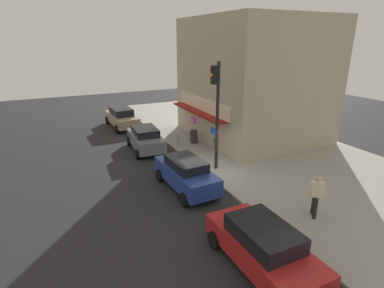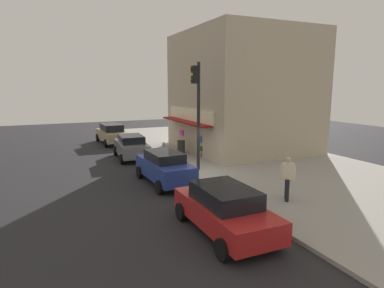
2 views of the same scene
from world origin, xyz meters
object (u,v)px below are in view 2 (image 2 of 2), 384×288
fire_hydrant (164,148)px  potted_plant_by_doorway (204,150)px  traffic_light (197,103)px  trash_can (181,147)px  parked_car_red (225,209)px  pedestrian (288,176)px  parked_car_tan (112,134)px  parked_car_grey (131,146)px  parked_car_blue (165,167)px

fire_hydrant → potted_plant_by_doorway: (2.18, 2.06, 0.07)m
traffic_light → fire_hydrant: (-5.01, -0.20, -3.39)m
trash_can → parked_car_red: size_ratio=0.21×
pedestrian → trash_can: bearing=-178.3°
traffic_light → trash_can: (-4.62, 0.95, -3.32)m
trash_can → fire_hydrant: bearing=-108.7°
pedestrian → parked_car_tan: size_ratio=0.39×
pedestrian → parked_car_grey: size_ratio=0.44×
parked_car_red → parked_car_blue: size_ratio=1.03×
fire_hydrant → pedestrian: 11.23m
potted_plant_by_doorway → fire_hydrant: bearing=-136.6°
fire_hydrant → parked_car_red: 12.66m
traffic_light → fire_hydrant: bearing=-177.7°
pedestrian → parked_car_blue: (-4.81, -3.66, -0.32)m
fire_hydrant → parked_car_tan: size_ratio=0.17×
trash_can → parked_car_blue: (5.92, -3.34, 0.24)m
traffic_light → parked_car_red: (7.45, -2.47, -3.11)m
traffic_light → pedestrian: (6.11, 1.27, -2.76)m
fire_hydrant → trash_can: (0.39, 1.15, 0.07)m
pedestrian → parked_car_red: 3.98m
trash_can → parked_car_tan: parked_car_tan is taller
pedestrian → parked_car_grey: (-11.15, -3.77, -0.35)m
pedestrian → potted_plant_by_doorway: bearing=176.2°
parked_car_red → parked_car_tan: (-18.95, -0.11, 0.03)m
fire_hydrant → parked_car_grey: bearing=-90.8°
parked_car_red → parked_car_grey: bearing=-179.8°
potted_plant_by_doorway → parked_car_grey: (-2.21, -4.36, 0.22)m
traffic_light → parked_car_tan: (-11.51, -2.58, -3.07)m
parked_car_red → parked_car_blue: (-6.15, 0.07, 0.03)m
parked_car_red → parked_car_blue: 6.15m
pedestrian → fire_hydrant: bearing=-172.5°
trash_can → potted_plant_by_doorway: size_ratio=1.06×
fire_hydrant → parked_car_blue: size_ratio=0.19×
traffic_light → parked_car_tan: traffic_light is taller
trash_can → parked_car_tan: size_ratio=0.20×
traffic_light → parked_car_red: bearing=-18.3°
parked_car_red → parked_car_tan: bearing=-179.7°
parked_car_red → potted_plant_by_doorway: bearing=157.2°
potted_plant_by_doorway → parked_car_grey: bearing=-116.9°
pedestrian → potted_plant_by_doorway: 8.98m
pedestrian → parked_car_red: size_ratio=0.42×
traffic_light → pedestrian: traffic_light is taller
trash_can → pedestrian: 10.75m
trash_can → parked_car_grey: (-0.42, -3.45, 0.22)m
traffic_light → parked_car_blue: 4.11m
parked_car_grey → parked_car_tan: 6.46m
potted_plant_by_doorway → parked_car_red: 11.16m
parked_car_blue → traffic_light: bearing=118.5°
potted_plant_by_doorway → parked_car_blue: 5.93m
traffic_light → fire_hydrant: 6.05m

